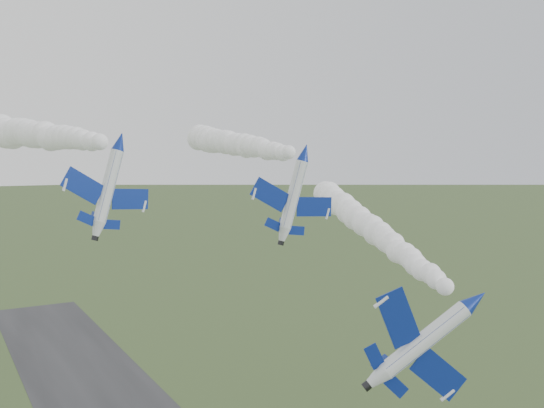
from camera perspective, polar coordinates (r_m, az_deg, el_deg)
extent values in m
cylinder|color=silver|center=(58.13, 18.57, -8.59)|extent=(5.32, 9.36, 2.28)
cone|color=navy|center=(53.25, 21.51, -9.88)|extent=(2.97, 3.04, 2.28)
cone|color=silver|center=(62.96, 16.20, -7.53)|extent=(2.82, 2.63, 2.28)
cylinder|color=black|center=(63.92, 15.78, -7.34)|extent=(1.31, 1.01, 1.16)
ellipsoid|color=black|center=(56.27, 20.16, -8.69)|extent=(2.52, 3.47, 1.52)
cube|color=navy|center=(57.46, 16.41, -6.10)|extent=(3.78, 3.52, 4.14)
cube|color=navy|center=(60.36, 19.64, -10.81)|extent=(3.78, 3.52, 4.14)
cube|color=navy|center=(61.39, 15.76, -6.49)|extent=(1.70, 1.60, 1.83)
cube|color=navy|center=(62.85, 17.41, -8.90)|extent=(1.70, 1.60, 1.83)
cube|color=navy|center=(62.21, 17.67, -6.93)|extent=(2.49, 2.33, 1.51)
cylinder|color=silver|center=(62.99, -14.12, 5.72)|extent=(2.99, 7.49, 1.63)
cone|color=navy|center=(58.90, -12.11, 5.85)|extent=(1.96, 2.19, 1.63)
cone|color=silver|center=(66.99, -15.83, 5.61)|extent=(1.90, 1.85, 1.63)
cylinder|color=black|center=(67.78, -16.14, 5.59)|extent=(0.91, 0.67, 0.82)
ellipsoid|color=black|center=(61.39, -13.22, 6.21)|extent=(1.54, 2.67, 1.08)
cube|color=navy|center=(62.54, -16.52, 6.26)|extent=(4.20, 2.79, 1.27)
cube|color=navy|center=(64.72, -12.43, 4.94)|extent=(4.20, 2.79, 1.27)
cube|color=navy|center=(65.73, -16.61, 5.97)|extent=(1.84, 1.26, 0.59)
cube|color=navy|center=(66.85, -14.50, 5.29)|extent=(1.84, 1.26, 0.59)
cube|color=navy|center=(66.26, -15.23, 6.57)|extent=(0.91, 1.49, 1.86)
cylinder|color=silver|center=(72.19, 3.09, 4.85)|extent=(3.22, 8.32, 1.79)
cone|color=navy|center=(67.48, 4.75, 4.86)|extent=(2.14, 2.42, 1.79)
cone|color=silver|center=(76.78, 1.68, 4.83)|extent=(2.07, 2.04, 1.79)
cylinder|color=black|center=(77.69, 1.42, 4.83)|extent=(1.00, 0.73, 0.91)
ellipsoid|color=black|center=(70.33, 3.85, 5.28)|extent=(1.68, 2.96, 1.19)
cube|color=navy|center=(71.89, 0.75, 5.37)|extent=(4.67, 3.06, 1.33)
cube|color=navy|center=(73.99, 4.84, 4.12)|extent=(4.67, 3.06, 1.33)
cube|color=navy|center=(75.44, 0.86, 5.16)|extent=(2.05, 1.39, 0.61)
cube|color=navy|center=(76.52, 2.96, 4.52)|extent=(2.05, 1.39, 0.61)
cube|color=navy|center=(75.89, 2.22, 5.75)|extent=(0.95, 1.65, 2.08)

